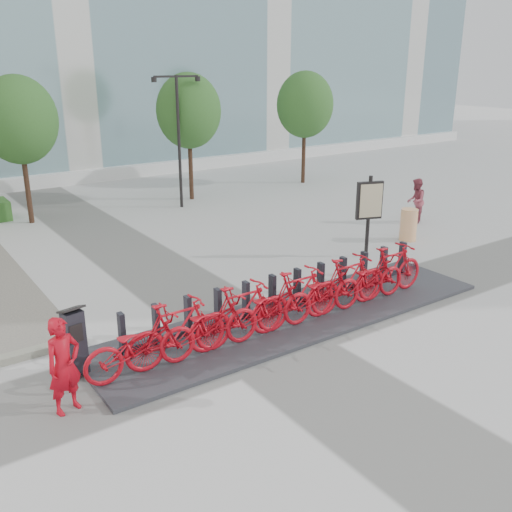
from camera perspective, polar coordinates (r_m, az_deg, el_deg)
ground at (r=12.02m, az=0.16°, el=-8.22°), size 120.00×120.00×0.00m
tree_1 at (r=21.37m, az=-22.65°, el=12.42°), size 2.60×2.60×5.10m
tree_2 at (r=23.64m, az=-6.75°, el=14.19°), size 2.60×2.60×5.10m
tree_3 at (r=26.99m, az=4.91°, el=14.82°), size 2.60×2.60×5.10m
streetlamp at (r=22.34m, az=-7.77°, el=12.71°), size 2.00×0.20×5.00m
dock_pad at (r=12.93m, az=4.15°, el=-6.05°), size 9.60×2.40×0.08m
dock_rail_posts at (r=13.11m, az=3.10°, el=-3.43°), size 8.02×0.50×0.85m
bike_0 at (r=10.58m, az=-11.45°, el=-8.70°), size 2.16×0.75×1.13m
bike_1 at (r=10.81m, az=-7.95°, el=-7.49°), size 2.09×0.59×1.26m
bike_2 at (r=11.14m, az=-4.62°, el=-6.88°), size 2.16×0.75×1.13m
bike_3 at (r=11.46m, az=-1.51°, el=-5.73°), size 2.09×0.59×1.26m
bike_4 at (r=11.85m, az=1.41°, el=-5.17°), size 2.16×0.75×1.13m
bike_5 at (r=12.23m, az=4.15°, el=-4.11°), size 2.09×0.59×1.26m
bike_6 at (r=12.69m, az=6.69°, el=-3.63°), size 2.16×0.75×1.13m
bike_7 at (r=13.12m, az=9.07°, el=-2.67°), size 2.09×0.59×1.26m
bike_8 at (r=13.63m, az=11.26°, el=-2.26°), size 2.16×0.75×1.13m
bike_9 at (r=14.11m, az=13.32°, el=-1.40°), size 2.09×0.59×1.26m
kiosk at (r=10.86m, az=-17.67°, el=-8.07°), size 0.46×0.41×1.34m
worker_red at (r=9.86m, az=-18.65°, el=-10.33°), size 0.70×0.56×1.67m
pedestrian at (r=21.05m, az=15.68°, el=5.34°), size 0.98×0.93×1.59m
construction_barrel at (r=18.93m, az=15.00°, el=3.04°), size 0.65×0.65×1.03m
map_sign at (r=16.75m, az=11.27°, el=5.13°), size 0.78×0.38×2.41m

